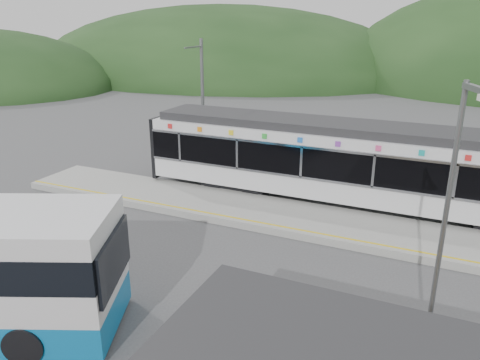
% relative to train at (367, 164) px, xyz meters
% --- Properties ---
extents(ground, '(120.00, 120.00, 0.00)m').
position_rel_train_xyz_m(ground, '(-2.48, -6.00, -2.06)').
color(ground, '#4C4C4F').
rests_on(ground, ground).
extents(hills, '(146.00, 149.00, 26.00)m').
position_rel_train_xyz_m(hills, '(3.71, -0.71, -2.06)').
color(hills, '#1E3D19').
rests_on(hills, ground).
extents(platform, '(26.00, 3.20, 0.30)m').
position_rel_train_xyz_m(platform, '(-2.48, -2.70, -1.91)').
color(platform, '#9E9E99').
rests_on(platform, ground).
extents(yellow_line, '(26.00, 0.10, 0.01)m').
position_rel_train_xyz_m(yellow_line, '(-2.48, -4.00, -1.76)').
color(yellow_line, yellow).
rests_on(yellow_line, platform).
extents(train, '(20.44, 3.01, 3.74)m').
position_rel_train_xyz_m(train, '(0.00, 0.00, 0.00)').
color(train, black).
rests_on(train, ground).
extents(catenary_mast_west, '(0.18, 1.80, 7.00)m').
position_rel_train_xyz_m(catenary_mast_west, '(-9.48, 2.56, 1.58)').
color(catenary_mast_west, slate).
rests_on(catenary_mast_west, ground).
extents(lamp_post, '(0.55, 1.23, 6.80)m').
position_rel_train_xyz_m(lamp_post, '(3.18, -9.13, 1.98)').
color(lamp_post, slate).
rests_on(lamp_post, ground).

